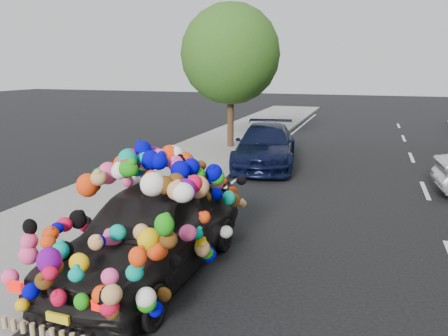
# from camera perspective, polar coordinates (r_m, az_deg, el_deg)

# --- Properties ---
(ground) EXTENTS (100.00, 100.00, 0.00)m
(ground) POSITION_cam_1_polar(r_m,az_deg,el_deg) (9.37, 5.35, -9.04)
(ground) COLOR black
(ground) RESTS_ON ground
(sidewalk) EXTENTS (4.00, 60.00, 0.12)m
(sidewalk) POSITION_cam_1_polar(r_m,az_deg,el_deg) (11.06, -16.97, -5.72)
(sidewalk) COLOR gray
(sidewalk) RESTS_ON ground
(kerb) EXTENTS (0.15, 60.00, 0.13)m
(kerb) POSITION_cam_1_polar(r_m,az_deg,el_deg) (10.09, -7.83, -7.05)
(kerb) COLOR gray
(kerb) RESTS_ON ground
(tree_near_sidewalk) EXTENTS (4.20, 4.20, 6.13)m
(tree_near_sidewalk) POSITION_cam_1_polar(r_m,az_deg,el_deg) (18.86, 0.89, 14.63)
(tree_near_sidewalk) COLOR #332114
(tree_near_sidewalk) RESTS_ON ground
(plush_art_car) EXTENTS (2.40, 4.97, 2.25)m
(plush_art_car) POSITION_cam_1_polar(r_m,az_deg,el_deg) (7.56, -9.48, -5.28)
(plush_art_car) COLOR black
(plush_art_car) RESTS_ON ground
(navy_sedan) EXTENTS (2.79, 5.31, 1.47)m
(navy_sedan) POSITION_cam_1_polar(r_m,az_deg,el_deg) (15.86, 5.45, 2.93)
(navy_sedan) COLOR black
(navy_sedan) RESTS_ON ground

